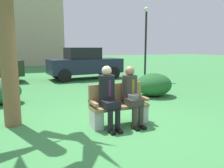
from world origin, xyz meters
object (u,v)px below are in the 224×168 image
seated_man_right (131,92)px  street_lamp (146,36)px  parked_car_far (85,63)px  park_bench (118,107)px  shrub_mid_lawn (154,85)px  shrub_near_bench (1,92)px  seated_man_left (108,94)px

seated_man_right → street_lamp: size_ratio=0.35×
seated_man_right → parked_car_far: bearing=81.0°
seated_man_right → park_bench: bearing=154.2°
shrub_mid_lawn → parked_car_far: size_ratio=0.32×
seated_man_right → street_lamp: street_lamp is taller
park_bench → street_lamp: (4.17, 5.58, 1.86)m
park_bench → seated_man_right: size_ratio=0.99×
park_bench → shrub_near_bench: bearing=129.0°
seated_man_left → shrub_mid_lawn: bearing=40.2°
park_bench → seated_man_left: seated_man_left is taller
shrub_mid_lawn → street_lamp: (1.80, 3.44, 1.85)m
seated_man_left → parked_car_far: parked_car_far is taller
seated_man_right → shrub_near_bench: bearing=130.7°
shrub_near_bench → parked_car_far: bearing=47.3°
seated_man_right → shrub_mid_lawn: size_ratio=1.01×
park_bench → seated_man_left: (-0.29, -0.12, 0.34)m
park_bench → shrub_mid_lawn: 3.20m
park_bench → parked_car_far: size_ratio=0.32×
parked_car_far → street_lamp: 3.53m
shrub_near_bench → parked_car_far: 5.78m
parked_car_far → street_lamp: size_ratio=1.08×
seated_man_right → shrub_mid_lawn: 3.12m
seated_man_left → parked_car_far: size_ratio=0.33×
seated_man_left → parked_car_far: 7.60m
park_bench → shrub_mid_lawn: bearing=41.9°
shrub_near_bench → park_bench: bearing=-51.0°
park_bench → shrub_near_bench: size_ratio=1.10×
street_lamp → parked_car_far: bearing=148.1°
seated_man_left → seated_man_right: 0.55m
shrub_mid_lawn → street_lamp: bearing=62.4°
parked_car_far → park_bench: bearing=-101.1°
street_lamp → seated_man_left: bearing=-128.1°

